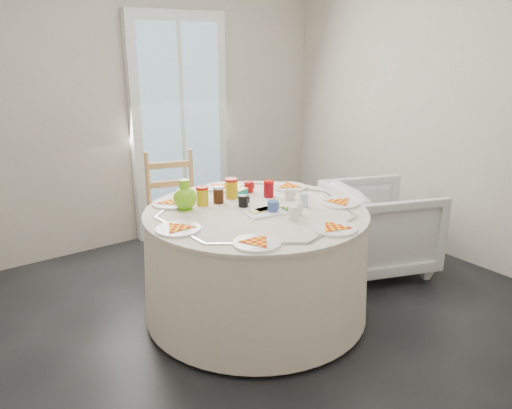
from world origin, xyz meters
TOP-DOWN VIEW (x-y plane):
  - floor at (0.00, 0.00)m, footprint 4.00×4.00m
  - wall_back at (0.00, 2.00)m, footprint 4.00×0.02m
  - wall_right at (2.00, 0.00)m, footprint 0.02×4.00m
  - glass_door at (0.40, 1.95)m, footprint 1.00×0.08m
  - table at (0.01, 0.19)m, footprint 1.52×1.52m
  - wooden_chair at (-0.06, 1.25)m, footprint 0.54×0.53m
  - armchair at (1.27, 0.19)m, footprint 0.95×0.98m
  - place_settings at (0.01, 0.19)m, footprint 1.48×1.48m
  - jar_cluster at (0.01, 0.44)m, footprint 0.61×0.47m
  - butter_tub at (0.11, 0.54)m, footprint 0.14×0.12m
  - green_pitcher at (-0.36, 0.48)m, footprint 0.16×0.16m
  - cheese_platter at (0.05, 0.12)m, footprint 0.35×0.25m
  - mugs_glasses at (0.17, 0.19)m, footprint 0.60×0.60m

SIDE VIEW (x-z plane):
  - floor at x=0.00m, z-range 0.00..0.00m
  - table at x=0.01m, z-range -0.01..0.76m
  - armchair at x=1.27m, z-range -0.01..0.79m
  - wooden_chair at x=-0.06m, z-range -0.01..0.95m
  - place_settings at x=0.01m, z-range 0.76..0.78m
  - cheese_platter at x=0.05m, z-range 0.75..0.79m
  - butter_tub at x=0.11m, z-range 0.76..0.81m
  - mugs_glasses at x=0.17m, z-range 0.76..0.86m
  - jar_cluster at x=0.01m, z-range 0.74..0.90m
  - green_pitcher at x=-0.36m, z-range 0.77..0.97m
  - glass_door at x=0.40m, z-range 0.00..2.10m
  - wall_back at x=0.00m, z-range 0.00..2.60m
  - wall_right at x=2.00m, z-range 0.00..2.60m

